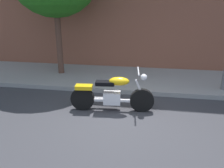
% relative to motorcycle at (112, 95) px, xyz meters
% --- Properties ---
extents(ground_plane, '(60.00, 60.00, 0.00)m').
position_rel_motorcycle_xyz_m(ground_plane, '(0.40, -0.60, -0.45)').
color(ground_plane, '#38383D').
extents(sidewalk, '(21.13, 2.66, 0.14)m').
position_rel_motorcycle_xyz_m(sidewalk, '(0.40, 2.49, -0.38)').
color(sidewalk, '#959595').
rests_on(sidewalk, ground).
extents(motorcycle, '(2.18, 0.70, 1.12)m').
position_rel_motorcycle_xyz_m(motorcycle, '(0.00, 0.00, 0.00)').
color(motorcycle, black).
rests_on(motorcycle, ground).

